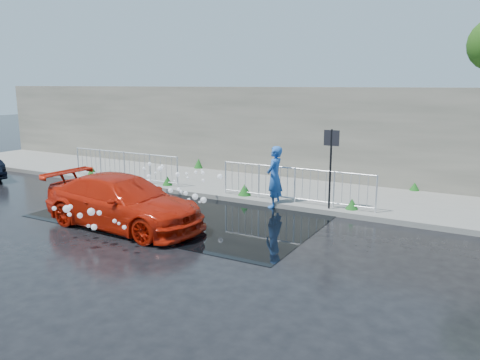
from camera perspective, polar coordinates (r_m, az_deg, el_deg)
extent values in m
plane|color=black|center=(13.48, -10.95, -4.82)|extent=(90.00, 90.00, 0.00)
cube|color=slate|center=(17.45, -0.38, -0.58)|extent=(30.00, 4.00, 0.15)
cube|color=slate|center=(15.79, -3.96, -1.90)|extent=(30.00, 0.25, 0.16)
cube|color=#575449|center=(19.09, 2.88, 6.02)|extent=(30.00, 0.60, 3.50)
cube|color=black|center=(13.94, -6.73, -4.11)|extent=(8.00, 5.00, 0.01)
cylinder|color=black|center=(13.84, 10.94, 0.94)|extent=(0.06, 0.06, 2.50)
cube|color=black|center=(13.69, 11.10, 5.05)|extent=(0.45, 0.04, 0.45)
cylinder|color=silver|center=(20.14, -19.13, 2.24)|extent=(0.05, 0.05, 1.10)
cylinder|color=silver|center=(16.78, -7.64, 1.00)|extent=(0.05, 0.05, 1.10)
cylinder|color=silver|center=(18.29, -13.99, 3.29)|extent=(5.00, 0.04, 0.04)
cylinder|color=silver|center=(18.45, -13.84, 0.37)|extent=(5.00, 0.04, 0.04)
cylinder|color=silver|center=(15.68, -1.77, 0.35)|extent=(0.05, 0.05, 1.10)
cylinder|color=silver|center=(13.85, 16.29, -1.64)|extent=(0.05, 0.05, 1.10)
cylinder|color=silver|center=(14.48, 6.74, 1.42)|extent=(5.00, 0.04, 0.04)
cylinder|color=silver|center=(14.68, 6.65, -2.23)|extent=(5.00, 0.04, 0.04)
cone|color=#144C17|center=(19.72, -17.60, 1.11)|extent=(0.40, 0.40, 0.40)
cone|color=#144C17|center=(17.19, -8.84, -0.07)|extent=(0.36, 0.36, 0.34)
cone|color=#144C17|center=(15.46, 0.56, -1.18)|extent=(0.44, 0.44, 0.38)
cone|color=#144C17|center=(14.15, 13.48, -2.84)|extent=(0.38, 0.38, 0.32)
cone|color=#144C17|center=(20.54, -5.06, 2.05)|extent=(0.42, 0.42, 0.42)
cone|color=#144C17|center=(17.27, 20.51, -0.74)|extent=(0.34, 0.34, 0.28)
sphere|color=white|center=(14.20, -7.45, -1.11)|extent=(0.10, 0.10, 0.10)
sphere|color=white|center=(13.86, -9.74, -1.50)|extent=(0.07, 0.07, 0.07)
sphere|color=white|center=(12.69, -5.75, -4.90)|extent=(0.11, 0.11, 0.11)
sphere|color=white|center=(14.54, -15.66, -2.12)|extent=(0.13, 0.13, 0.13)
sphere|color=white|center=(13.83, -6.65, -1.60)|extent=(0.13, 0.13, 0.13)
sphere|color=white|center=(13.15, -5.50, -2.04)|extent=(0.18, 0.18, 0.18)
sphere|color=white|center=(15.51, -10.28, 0.87)|extent=(0.07, 0.07, 0.07)
sphere|color=white|center=(14.38, -10.28, -0.76)|extent=(0.10, 0.10, 0.10)
sphere|color=white|center=(15.96, -9.47, 1.69)|extent=(0.12, 0.12, 0.12)
sphere|color=white|center=(14.88, -7.62, 0.68)|extent=(0.15, 0.15, 0.15)
sphere|color=white|center=(14.11, -8.48, -1.29)|extent=(0.15, 0.15, 0.15)
sphere|color=white|center=(14.74, -6.55, 0.77)|extent=(0.09, 0.09, 0.09)
sphere|color=white|center=(13.27, -4.97, -2.69)|extent=(0.07, 0.07, 0.07)
sphere|color=white|center=(16.11, -11.63, 1.37)|extent=(0.11, 0.11, 0.11)
sphere|color=white|center=(13.42, -6.27, -2.42)|extent=(0.10, 0.10, 0.10)
sphere|color=white|center=(13.51, -10.18, -3.47)|extent=(0.16, 0.16, 0.16)
sphere|color=white|center=(13.91, -4.51, -0.04)|extent=(0.10, 0.10, 0.10)
sphere|color=white|center=(13.60, -9.75, -3.70)|extent=(0.12, 0.12, 0.12)
sphere|color=white|center=(14.87, -5.41, 0.97)|extent=(0.11, 0.11, 0.11)
sphere|color=white|center=(13.57, -9.62, -3.67)|extent=(0.12, 0.12, 0.12)
sphere|color=white|center=(14.76, -11.08, -0.16)|extent=(0.14, 0.14, 0.14)
sphere|color=white|center=(13.51, -6.46, -2.77)|extent=(0.16, 0.16, 0.16)
sphere|color=white|center=(15.11, -4.69, 1.17)|extent=(0.07, 0.07, 0.07)
sphere|color=white|center=(14.68, -6.41, 0.25)|extent=(0.08, 0.08, 0.08)
sphere|color=white|center=(12.92, -5.85, -4.55)|extent=(0.07, 0.07, 0.07)
sphere|color=white|center=(14.08, -7.55, -1.18)|extent=(0.09, 0.09, 0.09)
sphere|color=white|center=(14.47, -7.98, -0.12)|extent=(0.07, 0.07, 0.07)
sphere|color=white|center=(14.03, -7.20, -1.44)|extent=(0.10, 0.10, 0.10)
sphere|color=white|center=(14.95, -4.57, 0.87)|extent=(0.12, 0.12, 0.12)
sphere|color=white|center=(15.73, -9.72, 1.35)|extent=(0.18, 0.18, 0.18)
sphere|color=white|center=(13.19, -4.48, -2.45)|extent=(0.18, 0.18, 0.18)
sphere|color=white|center=(13.61, -8.88, -2.70)|extent=(0.07, 0.07, 0.07)
sphere|color=white|center=(16.29, -10.96, 1.96)|extent=(0.12, 0.12, 0.12)
sphere|color=white|center=(14.13, -2.46, 0.41)|extent=(0.17, 0.17, 0.17)
sphere|color=white|center=(15.23, -11.05, 0.43)|extent=(0.14, 0.14, 0.14)
sphere|color=white|center=(14.36, -11.01, -1.28)|extent=(0.14, 0.14, 0.14)
sphere|color=white|center=(11.31, -20.38, -3.32)|extent=(0.17, 0.17, 0.17)
sphere|color=white|center=(11.91, -14.09, -6.10)|extent=(0.13, 0.13, 0.13)
sphere|color=white|center=(10.74, -15.05, -4.85)|extent=(0.09, 0.09, 0.09)
sphere|color=white|center=(10.93, -16.79, -3.86)|extent=(0.11, 0.11, 0.11)
sphere|color=white|center=(12.10, -18.93, -4.12)|extent=(0.14, 0.14, 0.14)
sphere|color=white|center=(11.29, -19.99, -3.09)|extent=(0.11, 0.11, 0.11)
sphere|color=white|center=(12.39, -20.02, -4.01)|extent=(0.09, 0.09, 0.09)
sphere|color=white|center=(11.99, -20.10, -3.96)|extent=(0.10, 0.10, 0.10)
sphere|color=white|center=(12.19, -18.00, -5.35)|extent=(0.09, 0.09, 0.09)
sphere|color=white|center=(12.27, -21.71, -3.24)|extent=(0.11, 0.11, 0.11)
sphere|color=white|center=(11.74, -17.37, -5.50)|extent=(0.15, 0.15, 0.15)
sphere|color=white|center=(10.74, -14.56, -5.16)|extent=(0.07, 0.07, 0.07)
sphere|color=white|center=(11.44, -17.69, -3.71)|extent=(0.18, 0.18, 0.18)
sphere|color=white|center=(11.24, -13.93, -5.61)|extent=(0.10, 0.10, 0.10)
imported|color=#B21807|center=(12.85, -14.06, -2.60)|extent=(4.81, 2.13, 1.37)
imported|color=#2256AB|center=(14.42, 4.23, 0.37)|extent=(0.47, 0.70, 1.91)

